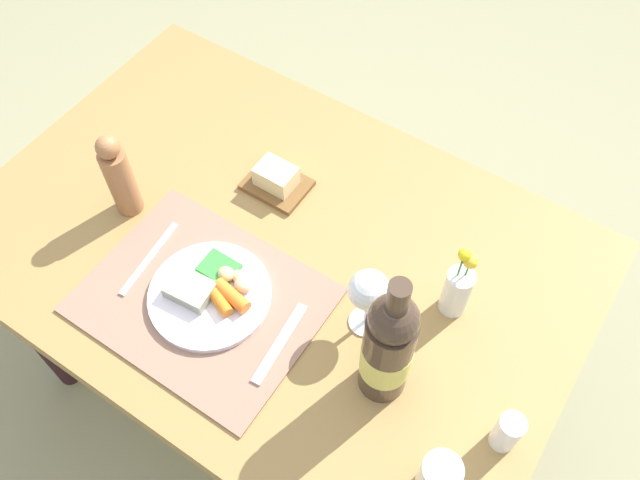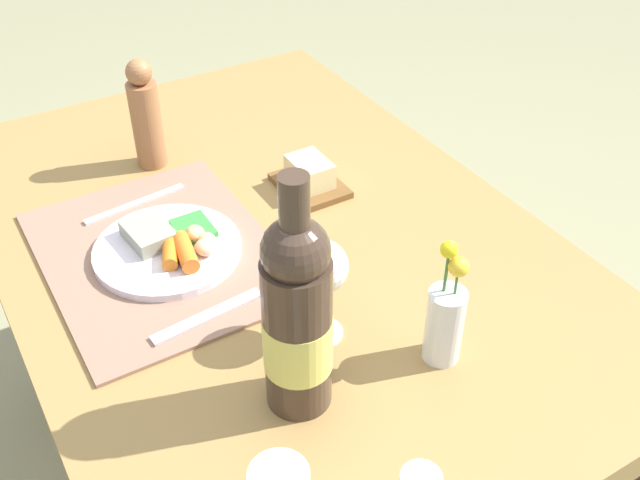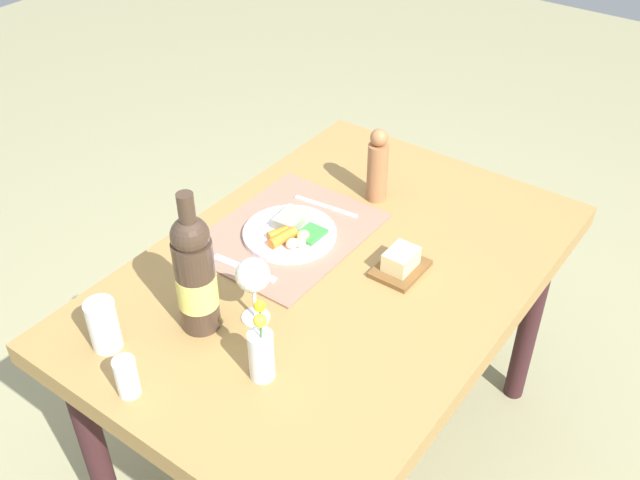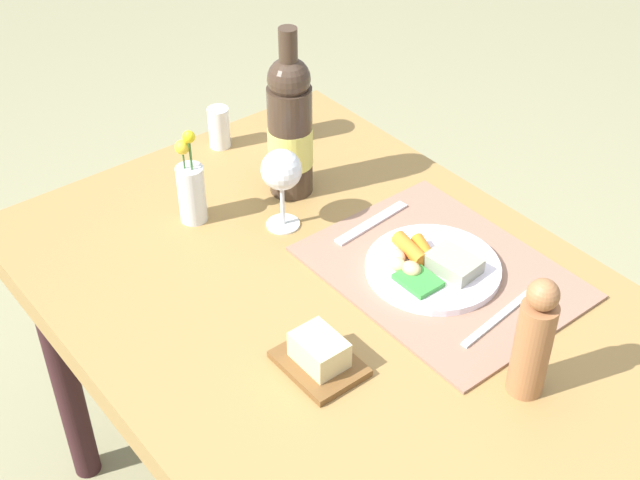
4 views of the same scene
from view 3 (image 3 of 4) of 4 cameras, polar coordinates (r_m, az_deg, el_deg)
ground_plane at (r=2.21m, az=0.97°, el=-16.35°), size 8.00×8.00×0.00m
dining_table at (r=1.75m, az=1.19°, el=-4.18°), size 1.21×0.82×0.70m
placemat at (r=1.80m, az=-2.50°, el=0.55°), size 0.43×0.34×0.01m
dinner_plate at (r=1.78m, az=-2.33°, el=0.62°), size 0.23×0.23×0.04m
fork at (r=1.88m, az=0.45°, el=2.64°), size 0.03×0.18×0.00m
knife at (r=1.69m, az=-5.98°, el=-2.22°), size 0.03×0.17×0.00m
water_tumbler at (r=1.54m, az=-16.56°, el=-6.61°), size 0.06×0.06×0.12m
flower_vase at (r=1.41m, az=-4.63°, el=-8.67°), size 0.05×0.05×0.19m
wine_glass at (r=1.50m, az=-5.28°, el=-2.90°), size 0.07×0.07×0.16m
pepper_mill at (r=1.88m, az=4.53°, el=5.76°), size 0.05×0.05×0.21m
salt_shaker at (r=1.44m, az=-14.91°, el=-10.34°), size 0.04×0.04×0.09m
wine_bottle at (r=1.49m, az=-9.75°, el=-2.69°), size 0.08×0.08×0.33m
butter_dish at (r=1.69m, az=6.33°, el=-1.81°), size 0.13×0.10×0.06m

